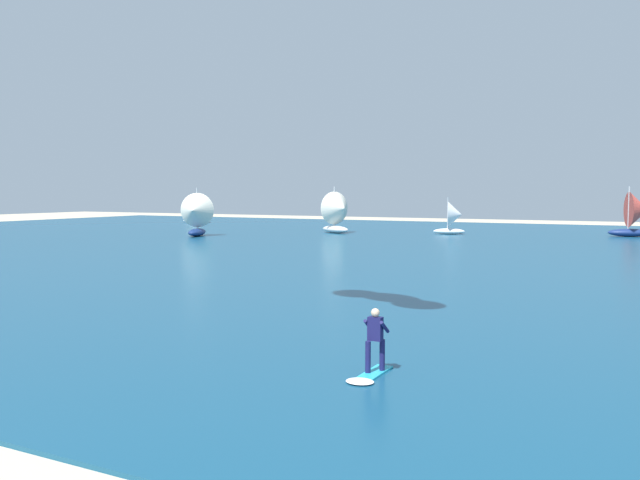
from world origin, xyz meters
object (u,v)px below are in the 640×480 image
Objects in this scene: kitesurfer at (372,352)px; sailboat_mid_left at (637,214)px; sailboat_far_left at (193,208)px; sailboat_center_horizon at (195,214)px; sailboat_anchored_offshore at (454,217)px; sailboat_outermost at (339,212)px.

kitesurfer is 59.58m from sailboat_mid_left.
sailboat_far_left is 29.38m from sailboat_center_horizon.
sailboat_outermost reaches higher than sailboat_anchored_offshore.
sailboat_outermost is at bearing 46.13° from sailboat_center_horizon.
sailboat_outermost is 1.03× the size of sailboat_center_horizon.
sailboat_outermost reaches higher than sailboat_mid_left.
sailboat_mid_left reaches higher than sailboat_far_left.
sailboat_mid_left is (4.28, 59.40, 1.75)m from kitesurfer.
sailboat_mid_left is 30.76m from sailboat_outermost.
sailboat_anchored_offshore is at bearing -10.32° from sailboat_far_left.
sailboat_center_horizon reaches higher than sailboat_anchored_offshore.
sailboat_outermost is at bearing 116.51° from kitesurfer.
sailboat_outermost is (-25.14, 50.41, 1.76)m from kitesurfer.
kitesurfer is at bearing -48.75° from sailboat_far_left.
sailboat_anchored_offshore is 0.80× the size of sailboat_center_horizon.
sailboat_mid_left is 0.99× the size of sailboat_outermost.
sailboat_outermost is (-29.41, -8.99, 0.02)m from sailboat_mid_left.
sailboat_far_left is at bearing 177.45° from sailboat_mid_left.
sailboat_far_left reaches higher than sailboat_anchored_offshore.
sailboat_anchored_offshore is (-13.38, 54.55, 1.22)m from kitesurfer.
sailboat_center_horizon is (-22.64, -15.46, 0.47)m from sailboat_anchored_offshore.
sailboat_far_left is 0.90× the size of sailboat_mid_left.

